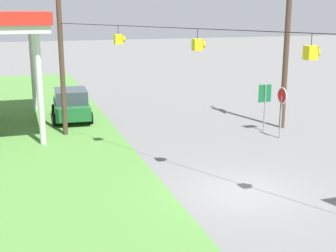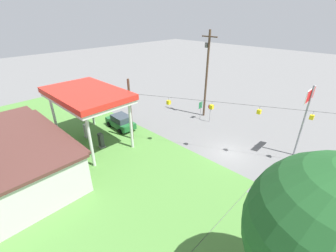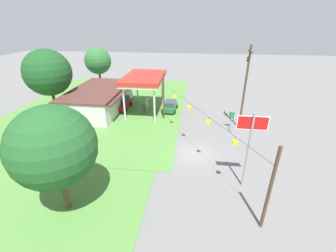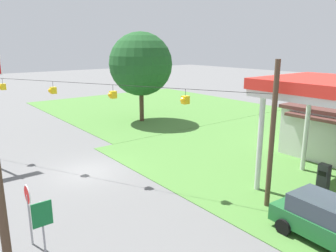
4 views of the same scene
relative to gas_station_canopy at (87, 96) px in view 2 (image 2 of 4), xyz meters
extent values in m
plane|color=slate|center=(-12.04, -8.42, -5.46)|extent=(160.00, 160.00, 0.00)
cube|color=#4C7F38|center=(2.00, 7.95, -5.44)|extent=(36.00, 28.00, 0.04)
cube|color=silver|center=(0.00, 0.00, -0.19)|extent=(9.22, 5.74, 0.35)
cube|color=red|center=(0.00, 0.00, 0.26)|extent=(9.42, 5.94, 0.55)
cylinder|color=silver|center=(-4.01, -2.27, -2.91)|extent=(0.28, 0.28, 5.09)
cylinder|color=silver|center=(4.01, -2.27, -2.91)|extent=(0.28, 0.28, 5.09)
cylinder|color=silver|center=(-4.01, 2.27, -2.91)|extent=(0.28, 0.28, 5.09)
cylinder|color=silver|center=(4.01, 2.27, -2.91)|extent=(0.28, 0.28, 5.09)
cube|color=silver|center=(-0.07, 7.95, -3.79)|extent=(13.80, 7.75, 3.33)
cube|color=#512D28|center=(-0.07, 7.95, -2.01)|extent=(14.10, 8.05, 0.24)
cube|color=#512D28|center=(-0.07, 3.72, -2.38)|extent=(12.42, 0.70, 0.20)
cube|color=gray|center=(-1.59, 0.00, -5.40)|extent=(0.71, 0.56, 0.12)
cube|color=#333338|center=(-1.59, 0.00, -4.58)|extent=(0.55, 0.40, 1.52)
cube|color=black|center=(-1.59, -0.21, -4.27)|extent=(0.39, 0.03, 0.24)
cube|color=gray|center=(1.59, 0.00, -5.40)|extent=(0.71, 0.56, 0.12)
cube|color=silver|center=(1.59, 0.00, -4.58)|extent=(0.55, 0.40, 1.52)
cube|color=black|center=(1.59, -0.21, -4.27)|extent=(0.39, 0.03, 0.24)
cube|color=#1E602D|center=(0.69, -4.09, -4.76)|extent=(4.29, 2.06, 0.72)
cube|color=#333D47|center=(0.44, -4.08, -4.03)|extent=(2.39, 1.82, 0.72)
cylinder|color=black|center=(2.04, -3.22, -5.12)|extent=(0.69, 0.25, 0.68)
cylinder|color=black|center=(1.94, -5.10, -5.12)|extent=(0.69, 0.25, 0.68)
cylinder|color=black|center=(-0.56, -3.08, -5.12)|extent=(0.69, 0.25, 0.68)
cylinder|color=black|center=(-0.66, -4.97, -5.12)|extent=(0.69, 0.25, 0.68)
cube|color=#AD1414|center=(0.67, 4.09, -4.73)|extent=(4.70, 1.92, 0.77)
cube|color=#333D47|center=(0.95, 4.09, -3.94)|extent=(2.60, 1.74, 0.82)
cylinder|color=black|center=(-0.79, 3.17, -5.12)|extent=(0.68, 0.23, 0.68)
cylinder|color=black|center=(-0.76, 5.06, -5.12)|extent=(0.68, 0.23, 0.68)
cylinder|color=black|center=(2.11, 3.12, -5.12)|extent=(0.68, 0.23, 0.68)
cylinder|color=black|center=(2.14, 5.01, -5.12)|extent=(0.68, 0.23, 0.68)
cylinder|color=#99999E|center=(-6.31, -13.30, -4.41)|extent=(0.08, 0.08, 2.10)
cylinder|color=white|center=(-6.31, -13.30, -3.36)|extent=(0.80, 0.03, 0.80)
cylinder|color=red|center=(-6.31, -13.30, -3.36)|extent=(0.70, 0.03, 0.70)
cylinder|color=gray|center=(-16.98, -12.81, -1.81)|extent=(0.18, 0.18, 7.30)
cube|color=white|center=(-16.88, -12.81, 0.93)|extent=(0.06, 2.54, 1.23)
cube|color=red|center=(-16.88, -12.81, 0.93)|extent=(0.07, 2.42, 1.11)
cylinder|color=gray|center=(-4.82, -13.25, -4.26)|extent=(0.07, 0.07, 2.40)
cube|color=#146B33|center=(-4.77, -13.25, -3.51)|extent=(0.04, 0.70, 0.90)
cylinder|color=#4C3828|center=(-4.51, -14.50, 0.14)|extent=(0.28, 0.28, 11.20)
cube|color=#4C3828|center=(-4.51, -14.50, 4.95)|extent=(2.20, 0.14, 0.14)
cylinder|color=#59595B|center=(-4.16, -14.50, 3.95)|extent=(0.44, 0.44, 0.60)
cylinder|color=#4C3828|center=(-2.55, -3.42, -1.95)|extent=(0.24, 0.24, 7.00)
cylinder|color=black|center=(-12.04, -8.42, 0.01)|extent=(18.99, 10.02, 0.02)
cylinder|color=black|center=(-17.74, -11.42, -0.17)|extent=(0.02, 0.02, 0.35)
cube|color=yellow|center=(-17.74, -11.42, -0.54)|extent=(0.32, 0.32, 0.40)
sphere|color=yellow|center=(-17.74, -11.59, -0.54)|extent=(0.28, 0.28, 0.28)
cylinder|color=black|center=(-13.94, -9.42, -0.17)|extent=(0.02, 0.02, 0.35)
cube|color=yellow|center=(-13.94, -9.42, -0.54)|extent=(0.32, 0.32, 0.40)
sphere|color=yellow|center=(-13.94, -9.59, -0.54)|extent=(0.28, 0.28, 0.28)
cylinder|color=black|center=(-10.15, -7.42, -0.17)|extent=(0.02, 0.02, 0.35)
cube|color=yellow|center=(-10.15, -7.42, -0.54)|extent=(0.32, 0.32, 0.40)
sphere|color=yellow|center=(-10.15, -7.59, -0.54)|extent=(0.28, 0.28, 0.28)
cylinder|color=black|center=(-6.35, -5.42, -0.17)|extent=(0.02, 0.02, 0.35)
cube|color=yellow|center=(-6.35, -5.42, -0.54)|extent=(0.32, 0.32, 0.40)
sphere|color=yellow|center=(-6.35, -5.59, -0.54)|extent=(0.28, 0.28, 0.28)
sphere|color=#1E5123|center=(-21.49, 1.90, 0.31)|extent=(6.23, 6.23, 6.23)
camera|label=1|loc=(-25.54, -1.37, 0.70)|focal=50.00mm
camera|label=2|loc=(-21.01, 9.90, 7.53)|focal=24.00mm
camera|label=3|loc=(-34.19, -7.93, 8.69)|focal=24.00mm
camera|label=4|loc=(5.90, -16.10, 2.14)|focal=35.00mm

